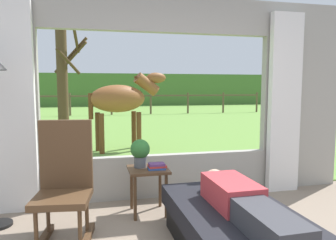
{
  "coord_description": "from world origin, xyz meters",
  "views": [
    {
      "loc": [
        -0.81,
        -1.73,
        1.43
      ],
      "look_at": [
        0.0,
        1.8,
        1.05
      ],
      "focal_mm": 34.14,
      "sensor_mm": 36.0,
      "label": 1
    }
  ],
  "objects_px": {
    "book_stack": "(157,166)",
    "horse": "(122,99)",
    "rocking_chair": "(65,183)",
    "side_table": "(148,176)",
    "potted_plant": "(140,151)",
    "pasture_tree": "(63,78)",
    "reclining_person": "(242,201)",
    "recliner_sofa": "(238,235)"
  },
  "relations": [
    {
      "from": "book_stack",
      "to": "horse",
      "type": "height_order",
      "value": "horse"
    },
    {
      "from": "rocking_chair",
      "to": "book_stack",
      "type": "relative_size",
      "value": 5.37
    },
    {
      "from": "side_table",
      "to": "book_stack",
      "type": "xyz_separation_m",
      "value": [
        0.09,
        -0.06,
        0.13
      ]
    },
    {
      "from": "side_table",
      "to": "rocking_chair",
      "type": "bearing_deg",
      "value": -151.19
    },
    {
      "from": "side_table",
      "to": "potted_plant",
      "type": "height_order",
      "value": "potted_plant"
    },
    {
      "from": "rocking_chair",
      "to": "pasture_tree",
      "type": "distance_m",
      "value": 7.25
    },
    {
      "from": "pasture_tree",
      "to": "reclining_person",
      "type": "bearing_deg",
      "value": -75.57
    },
    {
      "from": "recliner_sofa",
      "to": "potted_plant",
      "type": "bearing_deg",
      "value": 116.56
    },
    {
      "from": "recliner_sofa",
      "to": "side_table",
      "type": "xyz_separation_m",
      "value": [
        -0.55,
        1.15,
        0.21
      ]
    },
    {
      "from": "reclining_person",
      "to": "horse",
      "type": "distance_m",
      "value": 4.88
    },
    {
      "from": "reclining_person",
      "to": "side_table",
      "type": "xyz_separation_m",
      "value": [
        -0.55,
        1.2,
        -0.1
      ]
    },
    {
      "from": "potted_plant",
      "to": "horse",
      "type": "distance_m",
      "value": 3.57
    },
    {
      "from": "rocking_chair",
      "to": "side_table",
      "type": "xyz_separation_m",
      "value": [
        0.85,
        0.47,
        -0.12
      ]
    },
    {
      "from": "book_stack",
      "to": "horse",
      "type": "bearing_deg",
      "value": 91.2
    },
    {
      "from": "reclining_person",
      "to": "horse",
      "type": "height_order",
      "value": "horse"
    },
    {
      "from": "recliner_sofa",
      "to": "potted_plant",
      "type": "xyz_separation_m",
      "value": [
        -0.63,
        1.21,
        0.48
      ]
    },
    {
      "from": "reclining_person",
      "to": "potted_plant",
      "type": "bearing_deg",
      "value": 115.61
    },
    {
      "from": "horse",
      "to": "pasture_tree",
      "type": "bearing_deg",
      "value": -168.02
    },
    {
      "from": "rocking_chair",
      "to": "horse",
      "type": "relative_size",
      "value": 0.62
    },
    {
      "from": "pasture_tree",
      "to": "book_stack",
      "type": "bearing_deg",
      "value": -76.96
    },
    {
      "from": "reclining_person",
      "to": "horse",
      "type": "relative_size",
      "value": 0.79
    },
    {
      "from": "recliner_sofa",
      "to": "book_stack",
      "type": "height_order",
      "value": "book_stack"
    },
    {
      "from": "recliner_sofa",
      "to": "horse",
      "type": "relative_size",
      "value": 0.94
    },
    {
      "from": "reclining_person",
      "to": "pasture_tree",
      "type": "height_order",
      "value": "pasture_tree"
    },
    {
      "from": "rocking_chair",
      "to": "book_stack",
      "type": "height_order",
      "value": "rocking_chair"
    },
    {
      "from": "book_stack",
      "to": "horse",
      "type": "distance_m",
      "value": 3.71
    },
    {
      "from": "rocking_chair",
      "to": "book_stack",
      "type": "bearing_deg",
      "value": 31.13
    },
    {
      "from": "side_table",
      "to": "potted_plant",
      "type": "xyz_separation_m",
      "value": [
        -0.08,
        0.06,
        0.28
      ]
    },
    {
      "from": "horse",
      "to": "reclining_person",
      "type": "bearing_deg",
      "value": -7.38
    },
    {
      "from": "recliner_sofa",
      "to": "rocking_chair",
      "type": "bearing_deg",
      "value": 153.09
    },
    {
      "from": "pasture_tree",
      "to": "side_table",
      "type": "bearing_deg",
      "value": -77.57
    },
    {
      "from": "reclining_person",
      "to": "potted_plant",
      "type": "xyz_separation_m",
      "value": [
        -0.63,
        1.26,
        0.18
      ]
    },
    {
      "from": "reclining_person",
      "to": "book_stack",
      "type": "relative_size",
      "value": 6.87
    },
    {
      "from": "side_table",
      "to": "horse",
      "type": "xyz_separation_m",
      "value": [
        0.01,
        3.6,
        0.73
      ]
    },
    {
      "from": "rocking_chair",
      "to": "side_table",
      "type": "bearing_deg",
      "value": 36.35
    },
    {
      "from": "potted_plant",
      "to": "book_stack",
      "type": "xyz_separation_m",
      "value": [
        0.17,
        -0.12,
        -0.15
      ]
    },
    {
      "from": "rocking_chair",
      "to": "potted_plant",
      "type": "relative_size",
      "value": 3.5
    },
    {
      "from": "potted_plant",
      "to": "pasture_tree",
      "type": "height_order",
      "value": "pasture_tree"
    },
    {
      "from": "book_stack",
      "to": "pasture_tree",
      "type": "xyz_separation_m",
      "value": [
        -1.56,
        6.72,
        1.14
      ]
    },
    {
      "from": "recliner_sofa",
      "to": "pasture_tree",
      "type": "xyz_separation_m",
      "value": [
        -2.02,
        7.81,
        1.47
      ]
    },
    {
      "from": "recliner_sofa",
      "to": "horse",
      "type": "bearing_deg",
      "value": 95.4
    },
    {
      "from": "rocking_chair",
      "to": "potted_plant",
      "type": "bearing_deg",
      "value": 41.92
    }
  ]
}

